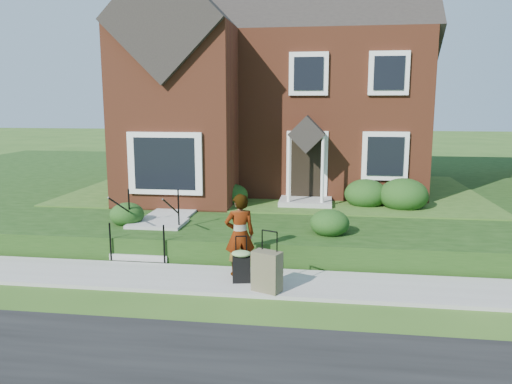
% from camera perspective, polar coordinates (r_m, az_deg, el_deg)
% --- Properties ---
extents(ground, '(120.00, 120.00, 0.00)m').
position_cam_1_polar(ground, '(10.64, -2.19, -10.33)').
color(ground, '#2D5119').
rests_on(ground, ground).
extents(sidewalk, '(60.00, 1.60, 0.08)m').
position_cam_1_polar(sidewalk, '(10.63, -2.19, -10.13)').
color(sidewalk, '#9E9B93').
rests_on(sidewalk, ground).
extents(terrace, '(44.00, 20.00, 0.60)m').
position_cam_1_polar(terrace, '(21.10, 13.91, 0.53)').
color(terrace, '#16340E').
rests_on(terrace, ground).
extents(walkway, '(1.20, 6.00, 0.06)m').
position_cam_1_polar(walkway, '(15.72, -7.98, -1.29)').
color(walkway, '#9E9B93').
rests_on(walkway, terrace).
extents(main_house, '(10.40, 10.20, 9.40)m').
position_cam_1_polar(main_house, '(19.58, 2.20, 14.67)').
color(main_house, brown).
rests_on(main_house, terrace).
extents(front_steps, '(1.40, 2.02, 1.50)m').
position_cam_1_polar(front_steps, '(12.83, -11.82, -4.73)').
color(front_steps, '#9E9B93').
rests_on(front_steps, ground).
extents(foundation_shrubs, '(9.71, 4.68, 1.01)m').
position_cam_1_polar(foundation_shrubs, '(14.89, 3.77, -0.23)').
color(foundation_shrubs, '#103610').
rests_on(foundation_shrubs, terrace).
extents(woman, '(0.75, 0.62, 1.77)m').
position_cam_1_polar(woman, '(10.62, -1.87, -4.89)').
color(woman, '#999999').
rests_on(woman, sidewalk).
extents(suitcase_black, '(0.45, 0.40, 0.97)m').
position_cam_1_polar(suitcase_black, '(10.33, -1.69, -8.28)').
color(suitcase_black, black).
rests_on(suitcase_black, sidewalk).
extents(suitcase_olive, '(0.63, 0.51, 1.20)m').
position_cam_1_polar(suitcase_olive, '(9.85, 1.26, -9.04)').
color(suitcase_olive, brown).
rests_on(suitcase_olive, sidewalk).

